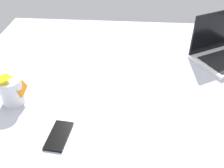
# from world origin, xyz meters

# --- Properties ---
(bed_mattress) EXTENTS (1.80, 1.40, 0.18)m
(bed_mattress) POSITION_xyz_m (0.00, 0.00, 0.09)
(bed_mattress) COLOR #B7BCC6
(bed_mattress) RESTS_ON ground
(snack_cup) EXTENTS (0.10, 0.09, 0.14)m
(snack_cup) POSITION_xyz_m (-0.58, -0.16, 0.24)
(snack_cup) COLOR silver
(snack_cup) RESTS_ON bed_mattress
(cell_phone) EXTENTS (0.08, 0.15, 0.01)m
(cell_phone) POSITION_xyz_m (-0.35, -0.33, 0.18)
(cell_phone) COLOR black
(cell_phone) RESTS_ON bed_mattress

